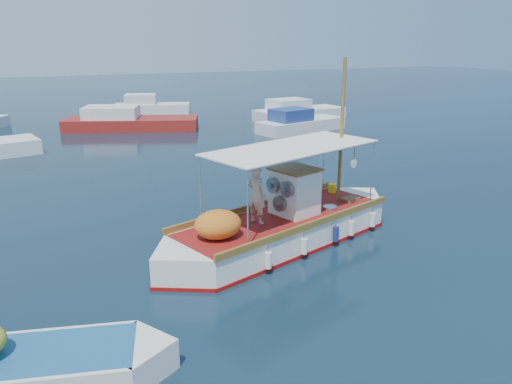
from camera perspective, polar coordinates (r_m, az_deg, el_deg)
name	(u,v)px	position (r m, az deg, el deg)	size (l,w,h in m)	color
ground	(286,241)	(15.58, 3.45, -5.57)	(160.00, 160.00, 0.00)	black
fishing_caique	(282,228)	(15.23, 2.98, -4.08)	(8.76, 4.58, 5.65)	white
dinghy	(15,371)	(10.44, -25.79, -17.96)	(5.56, 2.50, 1.39)	white
bg_boat_n	(128,122)	(35.84, -14.45, 7.72)	(9.37, 5.62, 1.80)	maroon
bg_boat_ne	(299,124)	(34.05, 4.92, 7.72)	(6.61, 3.72, 1.80)	silver
bg_boat_e	(297,113)	(39.47, 4.74, 9.01)	(7.53, 3.67, 1.80)	silver
bg_boat_far_n	(150,107)	(43.42, -12.04, 9.43)	(6.48, 3.69, 1.80)	silver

